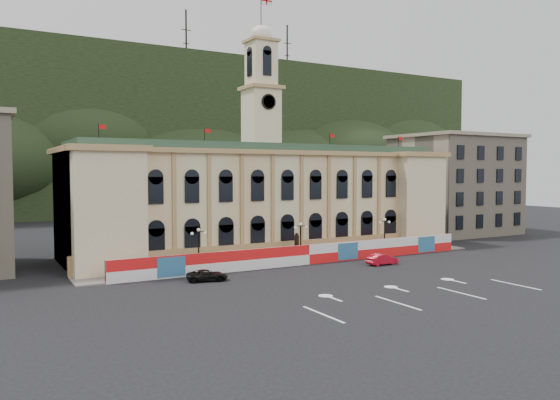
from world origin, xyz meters
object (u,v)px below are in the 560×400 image
red_sedan (382,259)px  black_suv (207,275)px  statue (297,252)px  lamp_center (301,238)px

red_sedan → black_suv: red_sedan is taller
statue → black_suv: (-15.17, -6.50, -0.57)m
red_sedan → black_suv: 23.06m
statue → black_suv: size_ratio=0.78×
black_suv → red_sedan: bearing=-80.1°
lamp_center → black_suv: lamp_center is taller
lamp_center → red_sedan: lamp_center is taller
statue → lamp_center: 2.14m
statue → red_sedan: size_ratio=0.88×
statue → red_sedan: statue is taller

